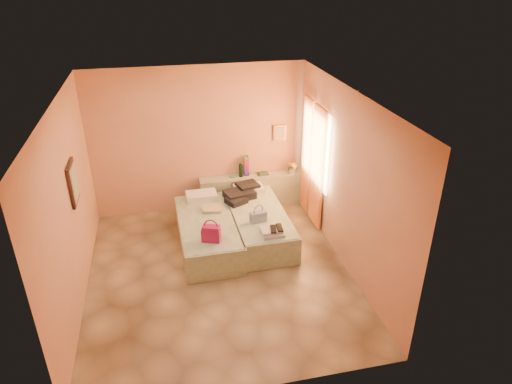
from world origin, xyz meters
TOP-DOWN VIEW (x-y plane):
  - ground at (0.00, 0.00)m, footprint 4.50×4.50m
  - room_walls at (0.21, 0.57)m, footprint 4.02×4.51m
  - headboard_ledge at (0.98, 2.10)m, footprint 2.05×0.30m
  - bed_left at (-0.07, 0.83)m, footprint 0.93×2.01m
  - bed_right at (0.83, 0.92)m, footprint 0.93×2.01m
  - water_bottle at (0.76, 2.11)m, footprint 0.08×0.08m
  - rainbow_box at (0.88, 2.16)m, footprint 0.09×0.09m
  - small_dish at (0.59, 2.13)m, footprint 0.14×0.14m
  - green_book at (1.20, 2.11)m, footprint 0.21×0.15m
  - flower_vase at (1.77, 2.02)m, footprint 0.25×0.25m
  - magenta_handbag at (-0.08, 0.20)m, footprint 0.32×0.25m
  - khaki_garment at (0.06, 1.15)m, footprint 0.37×0.31m
  - clothes_pile at (0.67, 1.53)m, footprint 0.75×0.75m
  - blue_handbag at (0.77, 0.61)m, footprint 0.29×0.16m
  - towel_stack at (0.90, 0.16)m, footprint 0.35×0.30m
  - sandal_pair at (0.96, 0.14)m, footprint 0.22×0.26m

SIDE VIEW (x-z plane):
  - ground at x=0.00m, z-range 0.00..0.00m
  - bed_left at x=-0.07m, z-range 0.00..0.50m
  - bed_right at x=0.83m, z-range 0.00..0.50m
  - headboard_ledge at x=0.98m, z-range 0.00..0.65m
  - khaki_garment at x=0.06m, z-range 0.50..0.56m
  - towel_stack at x=0.90m, z-range 0.50..0.60m
  - clothes_pile at x=0.67m, z-range 0.50..0.67m
  - blue_handbag at x=0.77m, z-range 0.50..0.68m
  - sandal_pair at x=0.96m, z-range 0.60..0.62m
  - magenta_handbag at x=-0.08m, z-range 0.50..0.77m
  - small_dish at x=0.59m, z-range 0.65..0.68m
  - green_book at x=1.20m, z-range 0.65..0.68m
  - water_bottle at x=0.76m, z-range 0.65..0.92m
  - flower_vase at x=1.77m, z-range 0.65..0.93m
  - rainbow_box at x=0.88m, z-range 0.65..1.05m
  - room_walls at x=0.21m, z-range 0.38..3.19m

